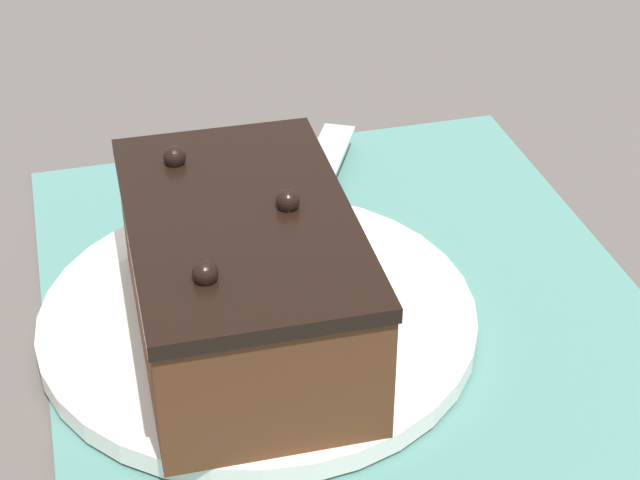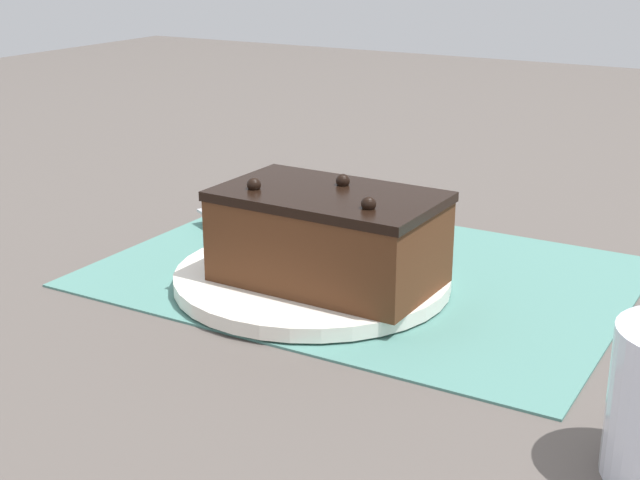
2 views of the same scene
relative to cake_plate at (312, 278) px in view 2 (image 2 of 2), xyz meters
name	(u,v)px [view 2 (image 2 of 2)]	position (x,y,z in m)	size (l,w,h in m)	color
ground_plane	(364,274)	(-0.02, -0.05, -0.01)	(3.00, 3.00, 0.00)	#544C47
placemat_woven	(364,272)	(-0.02, -0.05, -0.01)	(0.46, 0.34, 0.00)	slate
cake_plate	(312,278)	(0.00, 0.00, 0.00)	(0.24, 0.24, 0.01)	white
chocolate_cake	(325,236)	(-0.02, 0.01, 0.05)	(0.19, 0.11, 0.09)	#512D19
serving_knife	(271,242)	(0.07, -0.04, 0.01)	(0.19, 0.11, 0.01)	black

